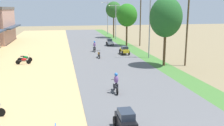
% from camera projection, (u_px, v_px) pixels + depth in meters
% --- Properties ---
extents(parked_motorbike_second, '(1.80, 0.54, 0.94)m').
position_uv_depth(parked_motorbike_second, '(23.00, 60.00, 30.50)').
color(parked_motorbike_second, black).
rests_on(parked_motorbike_second, dirt_shoulder).
extents(parked_motorbike_third, '(1.80, 0.54, 0.94)m').
position_uv_depth(parked_motorbike_third, '(25.00, 58.00, 31.86)').
color(parked_motorbike_third, black).
rests_on(parked_motorbike_third, dirt_shoulder).
extents(median_tree_nearest, '(3.70, 3.70, 7.90)m').
position_uv_depth(median_tree_nearest, '(166.00, 17.00, 28.74)').
color(median_tree_nearest, '#4C351E').
rests_on(median_tree_nearest, median_strip).
extents(median_tree_second, '(3.64, 3.64, 7.40)m').
position_uv_depth(median_tree_second, '(127.00, 15.00, 44.46)').
color(median_tree_second, '#4C351E').
rests_on(median_tree_second, median_strip).
extents(median_tree_third, '(3.52, 3.52, 8.05)m').
position_uv_depth(median_tree_third, '(114.00, 10.00, 56.57)').
color(median_tree_third, '#4C351E').
rests_on(median_tree_third, median_strip).
extents(streetlamp_near, '(3.16, 0.20, 8.42)m').
position_uv_depth(streetlamp_near, '(150.00, 22.00, 33.59)').
color(streetlamp_near, gray).
rests_on(streetlamp_near, median_strip).
extents(streetlamp_mid, '(3.16, 0.20, 7.29)m').
position_uv_depth(streetlamp_mid, '(116.00, 19.00, 54.32)').
color(streetlamp_mid, gray).
rests_on(streetlamp_mid, median_strip).
extents(streetlamp_far, '(3.16, 0.20, 8.12)m').
position_uv_depth(streetlamp_far, '(108.00, 16.00, 63.60)').
color(streetlamp_far, gray).
rests_on(streetlamp_far, median_strip).
extents(utility_pole_near, '(1.80, 0.20, 8.28)m').
position_uv_depth(utility_pole_near, '(187.00, 29.00, 29.19)').
color(utility_pole_near, brown).
rests_on(utility_pole_near, ground).
extents(utility_pole_far, '(1.80, 0.20, 9.99)m').
position_uv_depth(utility_pole_far, '(140.00, 17.00, 44.61)').
color(utility_pole_far, brown).
rests_on(utility_pole_far, ground).
extents(car_hatchback_black, '(1.04, 2.00, 1.23)m').
position_uv_depth(car_hatchback_black, '(126.00, 120.00, 13.79)').
color(car_hatchback_black, black).
rests_on(car_hatchback_black, road_strip).
extents(car_sedan_yellow, '(1.10, 2.26, 1.19)m').
position_uv_depth(car_sedan_yellow, '(124.00, 50.00, 36.89)').
color(car_sedan_yellow, gold).
rests_on(car_sedan_yellow, road_strip).
extents(car_hatchback_silver, '(1.04, 2.00, 1.23)m').
position_uv_depth(car_hatchback_silver, '(110.00, 42.00, 45.50)').
color(car_hatchback_silver, '#B7BCC1').
rests_on(car_hatchback_silver, road_strip).
extents(motorbike_ahead_second, '(0.54, 1.80, 1.66)m').
position_uv_depth(motorbike_ahead_second, '(116.00, 83.00, 20.16)').
color(motorbike_ahead_second, black).
rests_on(motorbike_ahead_second, road_strip).
extents(motorbike_ahead_third, '(0.54, 1.80, 0.94)m').
position_uv_depth(motorbike_ahead_third, '(99.00, 54.00, 34.42)').
color(motorbike_ahead_third, black).
rests_on(motorbike_ahead_third, road_strip).
extents(motorbike_ahead_fourth, '(0.54, 1.80, 1.66)m').
position_uv_depth(motorbike_ahead_fourth, '(94.00, 47.00, 39.19)').
color(motorbike_ahead_fourth, black).
rests_on(motorbike_ahead_fourth, road_strip).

